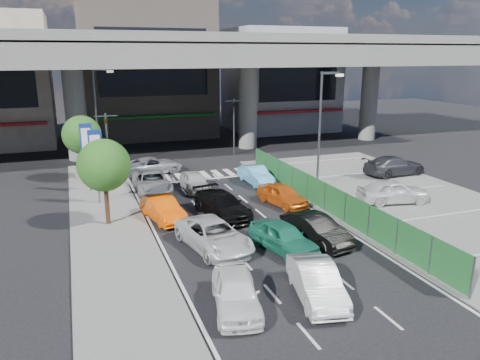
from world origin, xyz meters
name	(u,v)px	position (x,y,z in m)	size (l,w,h in m)	color
ground	(254,235)	(0.00, 0.00, 0.00)	(120.00, 120.00, 0.00)	black
parking_lot	(403,201)	(11.00, 2.00, 0.03)	(12.00, 28.00, 0.06)	#5F5F5D
sidewalk_left	(109,224)	(-7.00, 4.00, 0.06)	(4.00, 30.00, 0.12)	#5F5F5D
fence_run	(334,202)	(5.30, 1.00, 0.90)	(0.16, 22.00, 1.80)	#21622C
expressway	(165,58)	(0.00, 22.00, 8.76)	(64.00, 14.00, 10.75)	slate
building_center	(146,69)	(0.00, 32.97, 7.49)	(14.00, 10.90, 15.00)	gray
building_east	(280,80)	(16.00, 31.97, 5.99)	(12.00, 10.90, 12.00)	gray
traffic_light_left	(107,131)	(-6.20, 12.00, 3.94)	(1.60, 1.24, 5.20)	#595B60
traffic_light_right	(234,113)	(5.50, 19.00, 3.94)	(1.60, 1.24, 5.20)	#595B60
street_lamp_right	(322,122)	(7.17, 6.00, 4.77)	(1.65, 0.22, 8.00)	#595B60
street_lamp_left	(98,110)	(-6.33, 18.00, 4.77)	(1.65, 0.22, 8.00)	#595B60
signboard_near	(96,157)	(-7.20, 7.99, 3.06)	(0.80, 0.14, 4.70)	#595B60
signboard_far	(87,148)	(-7.60, 10.99, 3.06)	(0.80, 0.14, 4.70)	#595B60
tree_near	(104,165)	(-7.00, 4.00, 3.39)	(2.80, 2.80, 4.80)	#382314
tree_far	(82,135)	(-7.80, 14.50, 3.39)	(2.80, 2.80, 4.80)	#382314
van_white_back_left	(236,292)	(-3.30, -6.53, 0.69)	(1.62, 4.03, 1.37)	white
hatch_white_back_mid	(316,282)	(-0.15, -6.86, 0.69)	(1.46, 4.19, 1.38)	white
sedan_white_mid_left	(214,235)	(-2.47, -1.01, 0.69)	(2.29, 4.97, 1.38)	silver
taxi_teal_mid	(283,237)	(0.58, -2.32, 0.69)	(1.63, 4.05, 1.38)	#228364
hatch_black_mid_right	(316,230)	(2.51, -2.00, 0.69)	(1.46, 4.19, 1.38)	black
taxi_orange_left	(163,209)	(-4.01, 3.84, 0.66)	(1.39, 3.99, 1.32)	#F55001
sedan_black_mid	(222,205)	(-0.66, 3.30, 0.69)	(1.93, 4.76, 1.38)	black
taxi_orange_right	(282,195)	(3.49, 4.10, 0.65)	(1.54, 3.82, 1.30)	#D65D13
wagon_silver_front_left	(152,182)	(-3.63, 9.73, 0.68)	(2.26, 4.89, 1.36)	#999BA0
sedan_white_front_mid	(195,181)	(-0.83, 8.99, 0.65)	(1.53, 3.80, 1.29)	silver
kei_truck_front_right	(256,175)	(3.77, 9.18, 0.64)	(1.35, 3.89, 1.28)	#58BBF4
crossing_wagon_silver	(153,165)	(-2.71, 14.72, 0.65)	(2.14, 4.64, 1.29)	#A7A8AF
parked_sedan_white	(393,191)	(10.10, 1.93, 0.81)	(1.78, 4.43, 1.51)	silver
parked_sedan_dgrey	(394,166)	(14.65, 7.71, 0.79)	(2.04, 5.02, 1.46)	#2F2F35
traffic_cone	(313,189)	(6.21, 5.15, 0.44)	(0.39, 0.39, 0.75)	red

